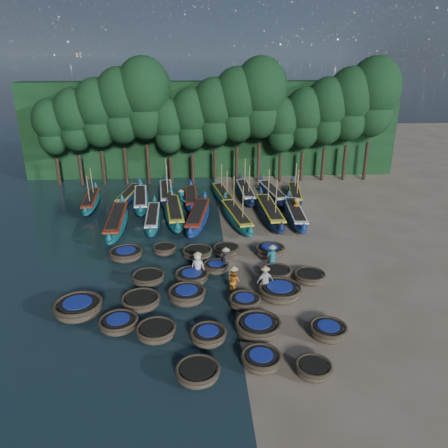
{
  "coord_description": "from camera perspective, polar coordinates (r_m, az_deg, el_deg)",
  "views": [
    {
      "loc": [
        -1.86,
        -24.64,
        12.57
      ],
      "look_at": [
        0.03,
        4.32,
        1.3
      ],
      "focal_mm": 35.0,
      "sensor_mm": 36.0,
      "label": 1
    }
  ],
  "objects": [
    {
      "name": "long_boat_13",
      "position": [
        39.52,
        -4.29,
        3.38
      ],
      "size": [
        1.45,
        7.54,
        1.33
      ],
      "rotation": [
        0.0,
        0.0,
        0.02
      ],
      "color": "navy",
      "rests_on": "ground"
    },
    {
      "name": "long_boat_5",
      "position": [
        34.71,
        -3.39,
        0.98
      ],
      "size": [
        2.77,
        8.62,
        1.53
      ],
      "rotation": [
        0.0,
        0.0,
        -0.15
      ],
      "color": "navy",
      "rests_on": "ground"
    },
    {
      "name": "tree_7",
      "position": [
        44.99,
        -1.26,
        14.52
      ],
      "size": [
        4.51,
        4.51,
        10.63
      ],
      "color": "black",
      "rests_on": "ground"
    },
    {
      "name": "coracle_15",
      "position": [
        26.1,
        -9.86,
        -6.97
      ],
      "size": [
        2.34,
        2.34,
        0.66
      ],
      "rotation": [
        0.0,
        0.0,
        -0.37
      ],
      "color": "#4B402F",
      "rests_on": "ground"
    },
    {
      "name": "coracle_22",
      "position": [
        28.77,
        -3.51,
        -3.82
      ],
      "size": [
        2.33,
        2.33,
        0.72
      ],
      "rotation": [
        0.0,
        0.0,
        -0.3
      ],
      "color": "#4B402F",
      "rests_on": "ground"
    },
    {
      "name": "foliage_wall",
      "position": [
        48.76,
        -1.55,
        12.28
      ],
      "size": [
        40.0,
        3.0,
        10.0
      ],
      "primitive_type": "cube",
      "color": "black",
      "rests_on": "ground"
    },
    {
      "name": "fisherman_5",
      "position": [
        37.79,
        -5.6,
        3.14
      ],
      "size": [
        0.93,
        1.7,
        1.95
      ],
      "rotation": [
        0.0,
        0.0,
        1.84
      ],
      "color": "#19606C",
      "rests_on": "ground"
    },
    {
      "name": "tree_5",
      "position": [
        45.2,
        -7.23,
        12.66
      ],
      "size": [
        3.68,
        3.68,
        8.68
      ],
      "color": "black",
      "rests_on": "ground"
    },
    {
      "name": "coracle_19",
      "position": [
        26.35,
        11.11,
        -6.79
      ],
      "size": [
        1.9,
        1.9,
        0.65
      ],
      "rotation": [
        0.0,
        0.0,
        -0.1
      ],
      "color": "#4B402F",
      "rests_on": "ground"
    },
    {
      "name": "long_boat_2",
      "position": [
        34.59,
        -13.85,
        0.32
      ],
      "size": [
        1.93,
        8.85,
        1.56
      ],
      "rotation": [
        0.0,
        0.0,
        0.04
      ],
      "color": "#10565B",
      "rests_on": "ground"
    },
    {
      "name": "tree_9",
      "position": [
        45.28,
        4.79,
        16.21
      ],
      "size": [
        5.34,
        5.34,
        12.58
      ],
      "color": "black",
      "rests_on": "ground"
    },
    {
      "name": "coracle_23",
      "position": [
        29.27,
        0.29,
        -3.41
      ],
      "size": [
        1.8,
        1.8,
        0.65
      ],
      "rotation": [
        0.0,
        0.0,
        -0.04
      ],
      "color": "#4B402F",
      "rests_on": "ground"
    },
    {
      "name": "long_boat_8",
      "position": [
        35.76,
        9.27,
        1.3
      ],
      "size": [
        1.95,
        8.25,
        1.45
      ],
      "rotation": [
        0.0,
        0.0,
        -0.06
      ],
      "color": "navy",
      "rests_on": "ground"
    },
    {
      "name": "tree_11",
      "position": [
        46.39,
        10.51,
        13.54
      ],
      "size": [
        4.09,
        4.09,
        9.65
      ],
      "color": "black",
      "rests_on": "ground"
    },
    {
      "name": "coracle_20",
      "position": [
        29.28,
        -12.66,
        -3.86
      ],
      "size": [
        2.3,
        2.3,
        0.72
      ],
      "rotation": [
        0.0,
        0.0,
        -0.13
      ],
      "color": "#4B402F",
      "rests_on": "ground"
    },
    {
      "name": "long_boat_4",
      "position": [
        35.78,
        -6.52,
        1.53
      ],
      "size": [
        2.46,
        8.86,
        1.57
      ],
      "rotation": [
        0.0,
        0.0,
        0.11
      ],
      "color": "#10565B",
      "rests_on": "ground"
    },
    {
      "name": "long_boat_6",
      "position": [
        34.73,
        1.62,
        0.98
      ],
      "size": [
        2.76,
        8.24,
        3.55
      ],
      "rotation": [
        0.0,
        0.0,
        0.16
      ],
      "color": "#10565B",
      "rests_on": "ground"
    },
    {
      "name": "tree_3",
      "position": [
        45.45,
        -13.34,
        14.9
      ],
      "size": [
        4.92,
        4.92,
        11.6
      ],
      "color": "black",
      "rests_on": "ground"
    },
    {
      "name": "coracle_9",
      "position": [
        21.77,
        13.43,
        -13.41
      ],
      "size": [
        2.22,
        2.22,
        0.7
      ],
      "rotation": [
        0.0,
        0.0,
        0.42
      ],
      "color": "#4B402F",
      "rests_on": "ground"
    },
    {
      "name": "coracle_3",
      "position": [
        19.59,
        4.87,
        -17.29
      ],
      "size": [
        1.89,
        1.89,
        0.69
      ],
      "rotation": [
        0.0,
        0.0,
        -0.16
      ],
      "color": "#4B402F",
      "rests_on": "ground"
    },
    {
      "name": "coracle_2",
      "position": [
        19.0,
        -3.45,
        -18.8
      ],
      "size": [
        1.89,
        1.89,
        0.63
      ],
      "rotation": [
        0.0,
        0.0,
        0.01
      ],
      "color": "#4B402F",
      "rests_on": "ground"
    },
    {
      "name": "tree_1",
      "position": [
        46.56,
        -18.93,
        12.81
      ],
      "size": [
        4.09,
        4.09,
        9.65
      ],
      "color": "black",
      "rests_on": "ground"
    },
    {
      "name": "coracle_14",
      "position": [
        24.37,
        7.28,
        -8.74
      ],
      "size": [
        2.96,
        2.96,
        0.8
      ],
      "rotation": [
        0.0,
        0.0,
        -0.4
      ],
      "color": "#4B402F",
      "rests_on": "ground"
    },
    {
      "name": "fisherman_6",
      "position": [
        36.24,
        9.47,
        2.11
      ],
      "size": [
        0.94,
        0.79,
        1.84
      ],
      "rotation": [
        0.0,
        0.0,
        3.54
      ],
      "color": "#B96718",
      "rests_on": "ground"
    },
    {
      "name": "tree_10",
      "position": [
        45.98,
        7.6,
        12.79
      ],
      "size": [
        3.68,
        3.68,
        8.68
      ],
      "color": "black",
      "rests_on": "ground"
    },
    {
      "name": "tree_6",
      "position": [
        45.03,
        -4.26,
        13.6
      ],
      "size": [
        4.09,
        4.09,
        9.65
      ],
      "color": "black",
      "rests_on": "ground"
    },
    {
      "name": "fisherman_2",
      "position": [
        24.48,
        1.28,
        -7.35
      ],
      "size": [
        0.98,
        1.0,
        1.82
      ],
      "rotation": [
        0.0,
        0.0,
        2.27
      ],
      "color": "#B96718",
      "rests_on": "ground"
    },
    {
      "name": "fisherman_1",
      "position": [
        27.11,
        6.29,
        -4.33
      ],
      "size": [
        0.68,
        0.52,
        1.87
      ],
      "rotation": [
        0.0,
        0.0,
        2.93
      ],
      "color": "#19606C",
      "rests_on": "ground"
    },
    {
      "name": "coracle_21",
      "position": [
        29.63,
        -7.77,
        -3.31
      ],
      "size": [
        1.96,
        1.96,
        0.63
      ],
      "rotation": [
        0.0,
        0.0,
        0.39
      ],
      "color": "#4B402F",
      "rests_on": "ground"
    },
    {
      "name": "coracle_8",
      "position": [
        21.45,
        4.46,
        -13.26
      ],
      "size": [
        2.71,
        2.71,
        0.78
      ],
      "rotation": [
        0.0,
        0.0,
        -0.37
      ],
      "color": "#4B402F",
      "rests_on": "ground"
    },
    {
      "name": "fisherman_3",
      "position": [
        26.91,
        0.23,
        -4.67
      ],
      "size": [
        0.81,
        1.11,
        1.74
      ],
      "rotation": [
        0.0,
        0.0,
        1.83
      ],
      "color": "black",
      "rests_on": "ground"
    },
    {
      "name": "coracle_18",
      "position": [
        26.36,
        6.84,
        -6.42
      ],
      "size": [
        2.17,
        2.17,
        0.71
      ],
      "rotation": [
        0.0,
        0.0,
        0.32
      ],
      "color": "#4B402F",
      "rests_on": "ground"
    },
    {
      "name": "tree_13",
      "position": [
        47.56,
        16.19,
        14.9
      ],
      "size": [
        4.92,
        4.92,
        11.6
      ],
      "color": "black",
      "rests_on": "ground"
    },
    {
      "name": "long_boat_17",
      "position": [
        41.14,
        9.23,
        3.89
      ],
      "size": [
        2.35,
        7.39,
        3.17
      ],
      "rotation": [
        0.0,
        0.0,
        -0.15
      ],
      "color": "#0E1A35",
      "rests_on": "ground"
    },
    {
      "name": "ground",
      "position": [
        27.72,
        0.52,
        -5.74
      ],
      "size": [
        120.0,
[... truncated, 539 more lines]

